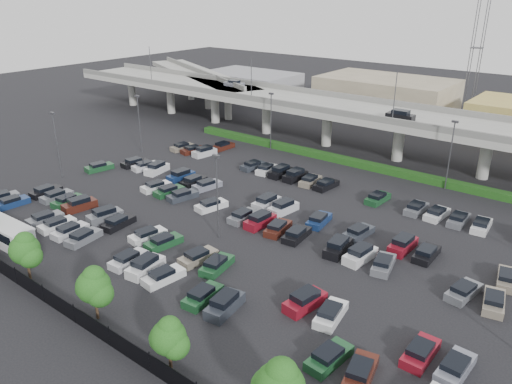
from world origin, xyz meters
TOP-DOWN VIEW (x-y plane):
  - ground at (0.00, 0.00)m, footprint 280.00×280.00m
  - overpass at (-0.21, 32.00)m, footprint 150.00×13.00m
  - on_ramp at (-52.10, 43.05)m, footprint 50.93×30.13m
  - hedge at (0.00, 25.00)m, footprint 66.00×1.60m
  - fence at (-0.05, -28.00)m, footprint 70.00×0.10m
  - tree_row at (0.70, -26.53)m, footprint 65.07×3.66m
  - shuttle_bus at (-18.24, -24.24)m, footprint 8.17×3.03m
  - parked_cars at (-0.92, -3.11)m, footprint 63.16×41.59m
  - light_poles at (-4.13, 2.00)m, footprint 66.90×48.38m
  - distant_buildings at (12.38, 61.81)m, footprint 138.00×24.00m
  - comm_tower at (4.00, 74.00)m, footprint 2.40×2.40m

SIDE VIEW (x-z plane):
  - ground at x=0.00m, z-range 0.00..0.00m
  - hedge at x=0.00m, z-range 0.00..1.10m
  - parked_cars at x=-0.92m, z-range -0.24..1.43m
  - fence at x=-0.05m, z-range -0.10..1.90m
  - shuttle_bus at x=-18.24m, z-range 0.12..2.71m
  - tree_row at x=0.70m, z-range 0.55..6.49m
  - distant_buildings at x=12.38m, z-range -0.76..8.24m
  - light_poles at x=-4.13m, z-range 1.09..11.39m
  - on_ramp at x=-52.10m, z-range 2.46..11.26m
  - overpass at x=-0.21m, z-range -0.93..14.87m
  - comm_tower at x=4.00m, z-range 0.61..30.61m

